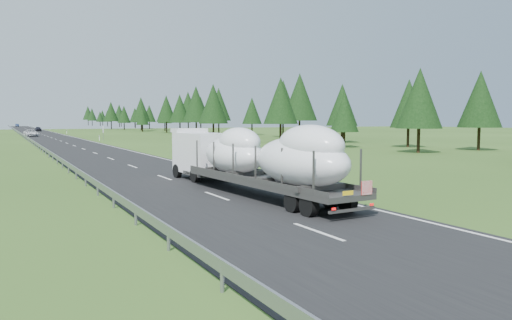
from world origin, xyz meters
name	(u,v)px	position (x,y,z in m)	size (l,w,h in m)	color
ground	(318,232)	(0.00, 0.00, 0.00)	(400.00, 400.00, 0.00)	#30511B
road_surface	(51,138)	(0.00, 100.00, 0.01)	(10.00, 400.00, 0.02)	black
guardrail	(24,135)	(-5.30, 99.94, 0.60)	(0.10, 400.00, 0.76)	slate
marker_posts	(57,130)	(6.50, 155.00, 0.54)	(0.13, 350.08, 1.00)	silver
highway_sign	(103,131)	(7.20, 80.00, 1.81)	(0.08, 0.90, 2.60)	slate
tree_line_right	(188,109)	(39.60, 125.38, 6.89)	(27.95, 355.84, 12.64)	black
boat_truck	(251,156)	(1.91, 8.95, 1.98)	(3.27, 17.69, 3.66)	white
distant_van	(31,133)	(-3.39, 109.35, 0.79)	(2.61, 5.66, 1.57)	silver
distant_car_dark	(38,129)	(1.37, 161.02, 0.78)	(1.84, 4.57, 1.56)	black
distant_car_blue	(17,125)	(-1.51, 275.67, 0.77)	(1.63, 4.68, 1.54)	#182644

